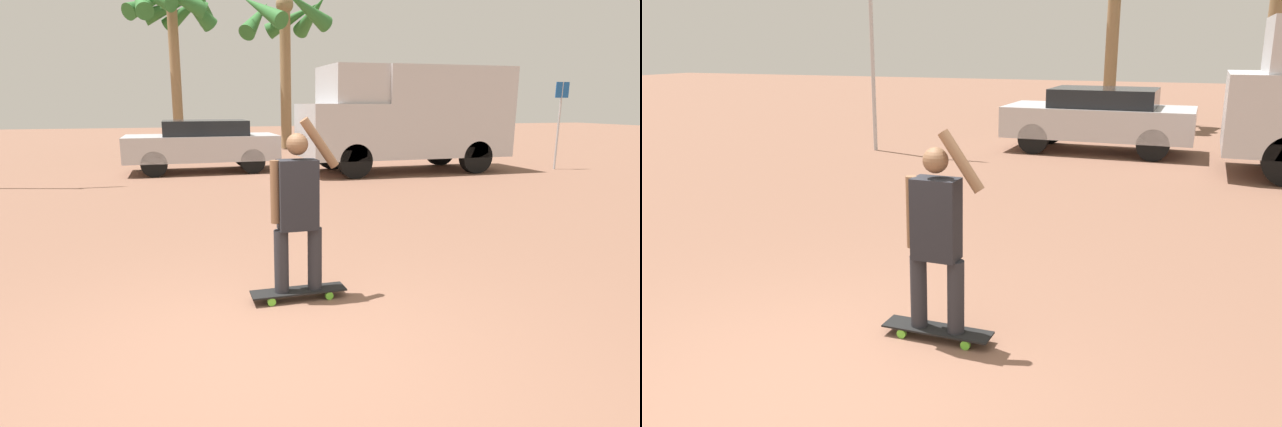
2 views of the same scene
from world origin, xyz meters
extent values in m
plane|color=brown|center=(0.00, 0.00, 0.00)|extent=(80.00, 80.00, 0.00)
cube|color=black|center=(0.51, 1.06, 0.09)|extent=(0.93, 0.23, 0.02)
cylinder|color=#66C633|center=(0.22, 0.96, 0.04)|extent=(0.08, 0.03, 0.08)
cylinder|color=#66C633|center=(0.22, 1.15, 0.04)|extent=(0.08, 0.03, 0.08)
cylinder|color=#66C633|center=(0.79, 0.96, 0.04)|extent=(0.08, 0.03, 0.08)
cylinder|color=#66C633|center=(0.79, 1.15, 0.04)|extent=(0.08, 0.03, 0.08)
cylinder|color=#28282D|center=(0.34, 1.06, 0.40)|extent=(0.14, 0.14, 0.62)
cylinder|color=#28282D|center=(0.67, 1.06, 0.40)|extent=(0.14, 0.14, 0.62)
cube|color=#232328|center=(0.51, 1.06, 1.04)|extent=(0.37, 0.22, 0.66)
sphere|color=brown|center=(0.51, 1.06, 1.52)|extent=(0.21, 0.21, 0.21)
cylinder|color=brown|center=(0.29, 1.06, 1.08)|extent=(0.09, 0.09, 0.59)
cylinder|color=brown|center=(0.72, 1.06, 1.52)|extent=(0.38, 0.09, 0.49)
cylinder|color=black|center=(3.86, 10.60, 0.45)|extent=(0.89, 0.28, 0.89)
cube|color=black|center=(3.37, 9.61, 1.46)|extent=(0.04, 1.92, 0.72)
cylinder|color=black|center=(-1.12, 10.29, 0.34)|extent=(0.68, 0.22, 0.68)
cylinder|color=black|center=(-1.12, 11.94, 0.34)|extent=(0.68, 0.22, 0.68)
cylinder|color=black|center=(1.47, 10.29, 0.34)|extent=(0.68, 0.22, 0.68)
cylinder|color=black|center=(1.47, 11.94, 0.34)|extent=(0.68, 0.22, 0.68)
cube|color=#BCBCC1|center=(0.17, 11.11, 0.69)|extent=(4.18, 1.87, 0.69)
cube|color=black|center=(0.28, 11.11, 1.23)|extent=(2.30, 1.64, 0.41)
cylinder|color=#8E704C|center=(4.12, 17.99, 2.95)|extent=(0.45, 0.45, 5.90)
cylinder|color=#8E704C|center=(-0.39, 16.45, 2.88)|extent=(0.37, 0.37, 5.77)
cylinder|color=#B7B7BC|center=(-4.68, 9.42, 2.90)|extent=(0.09, 0.09, 5.80)
camera|label=1|loc=(-0.58, -3.44, 1.88)|focal=28.00mm
camera|label=2|loc=(2.42, -3.32, 2.39)|focal=35.00mm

